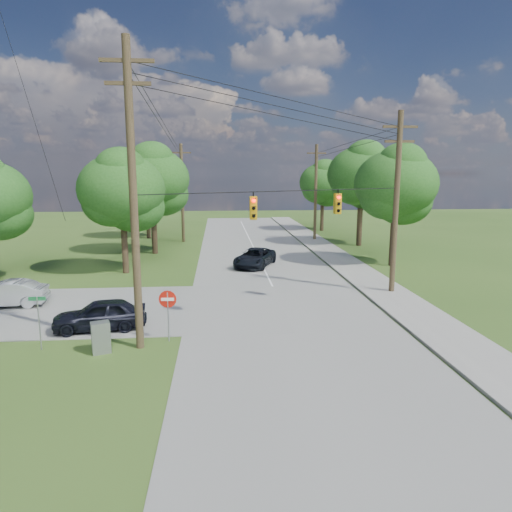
{
  "coord_description": "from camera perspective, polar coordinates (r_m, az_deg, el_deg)",
  "views": [
    {
      "loc": [
        -1.34,
        -17.63,
        7.01
      ],
      "look_at": [
        0.54,
        5.0,
        2.9
      ],
      "focal_mm": 32.0,
      "sensor_mm": 36.0,
      "label": 1
    }
  ],
  "objects": [
    {
      "name": "tree_e_far",
      "position": [
        57.1,
        8.36,
        9.06
      ],
      "size": [
        5.8,
        5.8,
        8.32
      ],
      "color": "#443022",
      "rests_on": "ground"
    },
    {
      "name": "tree_w_far",
      "position": [
        51.21,
        -13.51,
        9.13
      ],
      "size": [
        6.0,
        6.0,
        8.73
      ],
      "color": "#443022",
      "rests_on": "ground"
    },
    {
      "name": "control_cabinet",
      "position": [
        19.3,
        -18.83,
        -9.62
      ],
      "size": [
        0.83,
        0.71,
        1.26
      ],
      "primitive_type": "cube",
      "rotation": [
        0.0,
        0.0,
        0.35
      ],
      "color": "gray",
      "rests_on": "ground"
    },
    {
      "name": "traffic_signals",
      "position": [
        22.45,
        5.29,
        6.35
      ],
      "size": [
        4.91,
        3.27,
        1.05
      ],
      "color": "#D79E0C",
      "rests_on": "ground"
    },
    {
      "name": "power_lines",
      "position": [
        29.39,
        0.84,
        14.44
      ],
      "size": [
        13.93,
        29.62,
        4.93
      ],
      "color": "black",
      "rests_on": "ground"
    },
    {
      "name": "sidewalk_east",
      "position": [
        25.72,
        18.55,
        -5.97
      ],
      "size": [
        2.6,
        100.0,
        0.12
      ],
      "primitive_type": "cube",
      "color": "gray",
      "rests_on": "ground"
    },
    {
      "name": "street_name_sign",
      "position": [
        20.26,
        -25.54,
        -6.69
      ],
      "size": [
        0.67,
        0.05,
        2.23
      ],
      "rotation": [
        0.0,
        0.0,
        -0.01
      ],
      "color": "gray",
      "rests_on": "ground"
    },
    {
      "name": "pole_north_w",
      "position": [
        47.81,
        -9.21,
        7.87
      ],
      "size": [
        2.0,
        0.32,
        10.0
      ],
      "color": "brown",
      "rests_on": "ground"
    },
    {
      "name": "pole_sw",
      "position": [
        18.34,
        -15.11,
        7.46
      ],
      "size": [
        2.0,
        0.32,
        12.0
      ],
      "color": "brown",
      "rests_on": "ground"
    },
    {
      "name": "car_main_north",
      "position": [
        34.75,
        -0.14,
        -0.19
      ],
      "size": [
        3.93,
        5.39,
        1.36
      ],
      "primitive_type": "imported",
      "rotation": [
        0.0,
        0.0,
        -0.38
      ],
      "color": "black",
      "rests_on": "main_road"
    },
    {
      "name": "tree_w_mid",
      "position": [
        41.03,
        -12.84,
        9.4
      ],
      "size": [
        6.4,
        6.4,
        9.22
      ],
      "color": "#443022",
      "rests_on": "ground"
    },
    {
      "name": "main_road",
      "position": [
        23.92,
        3.52,
        -6.77
      ],
      "size": [
        10.0,
        100.0,
        0.03
      ],
      "primitive_type": "cube",
      "color": "gray",
      "rests_on": "ground"
    },
    {
      "name": "tree_e_near",
      "position": [
        36.19,
        17.09,
        8.61
      ],
      "size": [
        6.2,
        6.2,
        8.81
      ],
      "color": "#443022",
      "rests_on": "ground"
    },
    {
      "name": "car_cross_silver",
      "position": [
        27.68,
        -28.87,
        -4.17
      ],
      "size": [
        4.33,
        1.92,
        1.38
      ],
      "primitive_type": "imported",
      "rotation": [
        0.0,
        0.0,
        -1.46
      ],
      "color": "#B9BDC1",
      "rests_on": "cross_road"
    },
    {
      "name": "car_cross_dark",
      "position": [
        21.96,
        -18.91,
        -6.94
      ],
      "size": [
        4.29,
        2.21,
        1.4
      ],
      "primitive_type": "imported",
      "rotation": [
        0.0,
        0.0,
        -1.43
      ],
      "color": "black",
      "rests_on": "cross_road"
    },
    {
      "name": "do_not_enter_sign",
      "position": [
        19.51,
        -10.97,
        -5.95
      ],
      "size": [
        0.74,
        0.1,
        2.22
      ],
      "rotation": [
        0.0,
        0.0,
        -0.07
      ],
      "color": "gray",
      "rests_on": "ground"
    },
    {
      "name": "tree_e_mid",
      "position": [
        45.77,
        13.06,
        9.87
      ],
      "size": [
        6.6,
        6.6,
        9.64
      ],
      "color": "#443022",
      "rests_on": "ground"
    },
    {
      "name": "pole_north_e",
      "position": [
        48.76,
        7.46,
        7.96
      ],
      "size": [
        2.0,
        0.32,
        10.0
      ],
      "color": "brown",
      "rests_on": "ground"
    },
    {
      "name": "ground",
      "position": [
        19.02,
        -0.38,
        -11.37
      ],
      "size": [
        140.0,
        140.0,
        0.0
      ],
      "primitive_type": "plane",
      "color": "#31511B",
      "rests_on": "ground"
    },
    {
      "name": "tree_w_near",
      "position": [
        33.32,
        -16.43,
        7.97
      ],
      "size": [
        6.0,
        6.0,
        8.4
      ],
      "color": "#443022",
      "rests_on": "ground"
    },
    {
      "name": "pole_ne",
      "position": [
        27.64,
        17.13,
        6.61
      ],
      "size": [
        2.0,
        0.32,
        10.5
      ],
      "color": "brown",
      "rests_on": "ground"
    }
  ]
}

